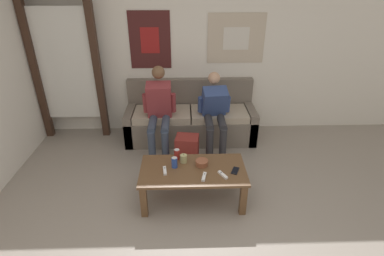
{
  "coord_description": "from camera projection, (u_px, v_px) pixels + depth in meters",
  "views": [
    {
      "loc": [
        -0.17,
        -1.81,
        2.34
      ],
      "look_at": [
        -0.07,
        1.46,
        0.64
      ],
      "focal_mm": 28.0,
      "sensor_mm": 36.0,
      "label": 1
    }
  ],
  "objects": [
    {
      "name": "couch",
      "position": [
        191.0,
        120.0,
        4.68
      ],
      "size": [
        1.96,
        0.71,
        0.88
      ],
      "color": "#70665B",
      "rests_on": "ground_plane"
    },
    {
      "name": "wall_back",
      "position": [
        194.0,
        52.0,
        4.54
      ],
      "size": [
        10.0,
        0.07,
        2.55
      ],
      "color": "white",
      "rests_on": "ground_plane"
    },
    {
      "name": "drink_can_red",
      "position": [
        177.0,
        154.0,
        3.46
      ],
      "size": [
        0.07,
        0.07,
        0.12
      ],
      "color": "maroon",
      "rests_on": "coffee_table"
    },
    {
      "name": "drink_can_blue",
      "position": [
        174.0,
        162.0,
        3.31
      ],
      "size": [
        0.07,
        0.07,
        0.12
      ],
      "color": "#28479E",
      "rests_on": "coffee_table"
    },
    {
      "name": "backpack",
      "position": [
        187.0,
        152.0,
        4.01
      ],
      "size": [
        0.33,
        0.31,
        0.43
      ],
      "color": "maroon",
      "rests_on": "ground_plane"
    },
    {
      "name": "game_controller_near_right",
      "position": [
        223.0,
        175.0,
        3.18
      ],
      "size": [
        0.1,
        0.14,
        0.03
      ],
      "color": "white",
      "rests_on": "coffee_table"
    },
    {
      "name": "person_seated_teen",
      "position": [
        215.0,
        111.0,
        4.23
      ],
      "size": [
        0.47,
        0.86,
        1.1
      ],
      "color": "#2D2D33",
      "rests_on": "ground_plane"
    },
    {
      "name": "ceramic_bowl",
      "position": [
        202.0,
        162.0,
        3.35
      ],
      "size": [
        0.15,
        0.15,
        0.07
      ],
      "color": "brown",
      "rests_on": "coffee_table"
    },
    {
      "name": "door_frame",
      "position": [
        65.0,
        61.0,
        4.33
      ],
      "size": [
        1.0,
        0.1,
        2.15
      ],
      "color": "#382319",
      "rests_on": "ground_plane"
    },
    {
      "name": "person_seated_adult",
      "position": [
        159.0,
        109.0,
        4.16
      ],
      "size": [
        0.47,
        0.86,
        1.21
      ],
      "color": "#384256",
      "rests_on": "ground_plane"
    },
    {
      "name": "game_controller_near_left",
      "position": [
        165.0,
        171.0,
        3.25
      ],
      "size": [
        0.05,
        0.15,
        0.03
      ],
      "color": "white",
      "rests_on": "coffee_table"
    },
    {
      "name": "coffee_table",
      "position": [
        193.0,
        174.0,
        3.33
      ],
      "size": [
        1.17,
        0.62,
        0.41
      ],
      "color": "brown",
      "rests_on": "ground_plane"
    },
    {
      "name": "pillar_candle",
      "position": [
        184.0,
        159.0,
        3.4
      ],
      "size": [
        0.08,
        0.08,
        0.11
      ],
      "color": "tan",
      "rests_on": "coffee_table"
    },
    {
      "name": "cell_phone",
      "position": [
        235.0,
        171.0,
        3.26
      ],
      "size": [
        0.11,
        0.15,
        0.01
      ],
      "color": "black",
      "rests_on": "coffee_table"
    },
    {
      "name": "game_controller_far_center",
      "position": [
        204.0,
        177.0,
        3.16
      ],
      "size": [
        0.06,
        0.15,
        0.03
      ],
      "color": "white",
      "rests_on": "coffee_table"
    }
  ]
}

